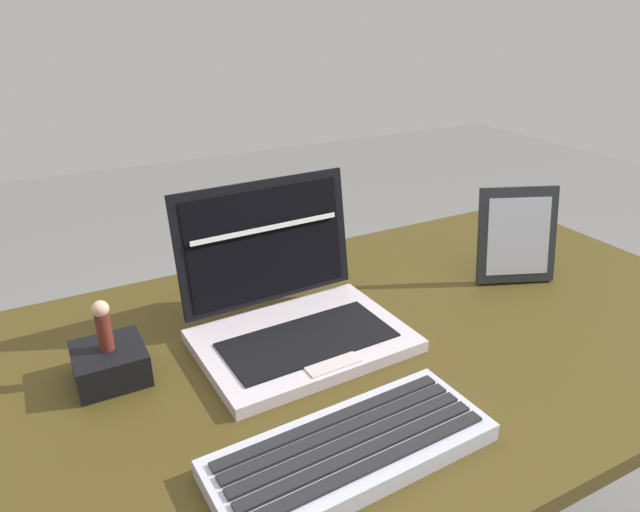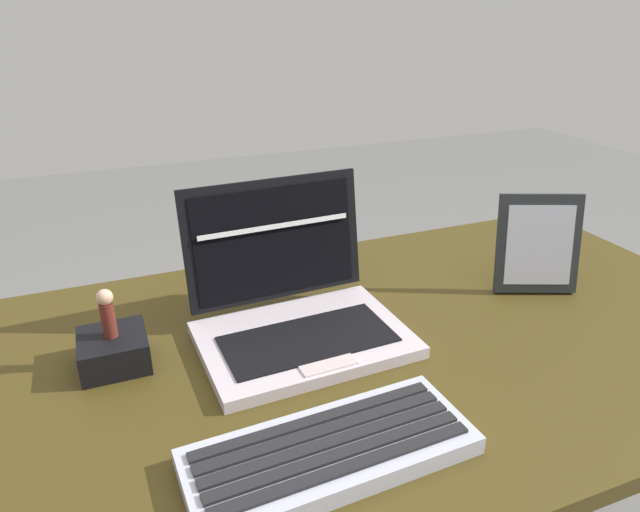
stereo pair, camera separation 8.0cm
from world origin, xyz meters
name	(u,v)px [view 2 (the right image)]	position (x,y,z in m)	size (l,w,h in m)	color
desk	(361,411)	(0.00, 0.00, 0.61)	(1.36, 0.73, 0.74)	#3F3312
laptop_front	(295,309)	(-0.09, 0.06, 0.79)	(0.32, 0.27, 0.23)	#C0B5BD
external_keyboard	(331,451)	(-0.15, -0.21, 0.76)	(0.34, 0.15, 0.03)	#B0B2C3
photo_frame	(538,245)	(0.36, 0.04, 0.83)	(0.15, 0.10, 0.18)	#24282A
figurine_stand	(114,350)	(-0.36, 0.08, 0.77)	(0.10, 0.10, 0.05)	black
figurine	(107,312)	(-0.36, 0.08, 0.83)	(0.02, 0.02, 0.08)	#5B2219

